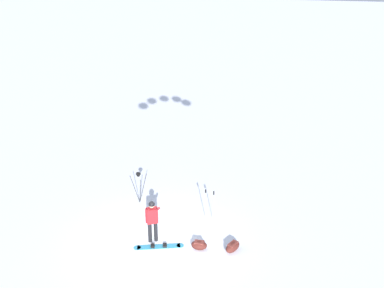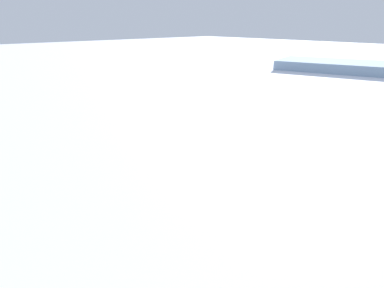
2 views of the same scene
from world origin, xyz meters
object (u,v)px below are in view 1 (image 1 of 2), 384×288
object	(u,v)px
snowboard	(159,246)
camera_tripod	(139,181)
gear_bag_large	(233,246)
ski_poles	(210,199)
gear_bag_small	(199,245)
snowboarder	(152,217)

from	to	relation	value
snowboard	camera_tripod	distance (m)	3.48
gear_bag_large	camera_tripod	xyz separation A→B (m)	(1.82, 4.68, 0.84)
snowboard	ski_poles	distance (m)	2.92
gear_bag_small	snowboard	bearing A→B (deg)	106.55
snowboarder	snowboard	xyz separation A→B (m)	(-0.25, -0.35, -1.00)
gear_bag_large	ski_poles	distance (m)	2.49
snowboarder	gear_bag_small	distance (m)	1.96
gear_bag_large	gear_bag_small	size ratio (longest dim) A/B	1.23
gear_bag_large	gear_bag_small	bearing A→B (deg)	106.35
gear_bag_large	ski_poles	size ratio (longest dim) A/B	0.66
snowboarder	camera_tripod	distance (m)	2.93
snowboard	ski_poles	world-z (taller)	ski_poles
camera_tripod	gear_bag_large	bearing A→B (deg)	-111.28
snowboard	gear_bag_small	xyz separation A→B (m)	(0.42, -1.41, 0.15)
camera_tripod	snowboard	bearing A→B (deg)	-140.53
camera_tripod	ski_poles	size ratio (longest dim) A/B	1.21
camera_tripod	gear_bag_small	distance (m)	4.22
camera_tripod	snowboarder	bearing A→B (deg)	-142.67
snowboarder	camera_tripod	bearing A→B (deg)	37.33
camera_tripod	gear_bag_small	size ratio (longest dim) A/B	2.27
camera_tripod	gear_bag_small	bearing A→B (deg)	-121.47
snowboard	snowboarder	bearing A→B (deg)	54.35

